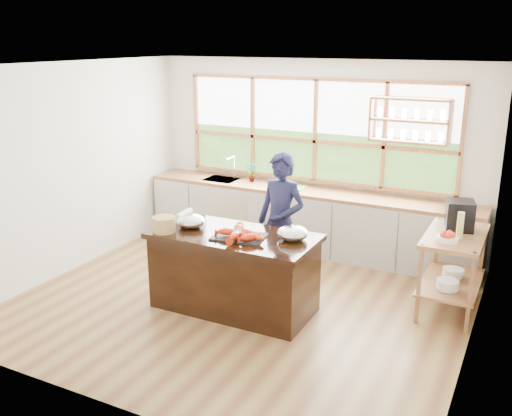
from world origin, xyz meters
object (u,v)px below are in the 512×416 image
Objects in this scene: wicker_basket at (164,224)px; island at (234,271)px; cook at (281,223)px; espresso_machine at (460,215)px.

island is at bearing 20.85° from wicker_basket.
cook reaches higher than espresso_machine.
cook is 6.41× the size of wicker_basket.
espresso_machine is at bearing 30.42° from island.
espresso_machine is (2.19, 1.29, 0.61)m from island.
cook reaches higher than wicker_basket.
cook reaches higher than island.
espresso_machine is 3.31m from wicker_basket.
cook is 1.41m from wicker_basket.
wicker_basket is at bearing -159.15° from island.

